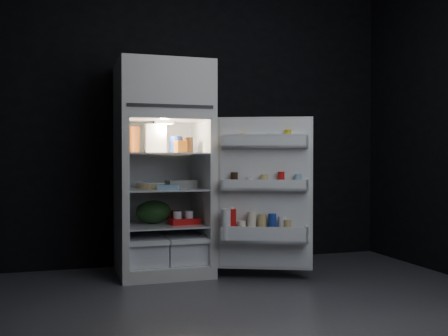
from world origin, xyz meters
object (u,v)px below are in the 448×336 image
object	(u,v)px
yogurt_tray	(184,221)
refrigerator	(162,161)
milk_jug	(155,139)
fridge_door	(264,195)
egg_carton	(181,184)

from	to	relation	value
yogurt_tray	refrigerator	bearing A→B (deg)	132.93
refrigerator	milk_jug	distance (m)	0.20
refrigerator	fridge_door	distance (m)	0.93
egg_carton	yogurt_tray	bearing A→B (deg)	-57.89
egg_carton	yogurt_tray	distance (m)	0.31
milk_jug	egg_carton	bearing A→B (deg)	-26.77
fridge_door	egg_carton	xyz separation A→B (m)	(-0.58, 0.41, 0.08)
milk_jug	yogurt_tray	distance (m)	0.74
fridge_door	milk_jug	world-z (taller)	fridge_door
refrigerator	egg_carton	size ratio (longest dim) A/B	6.86
fridge_door	refrigerator	bearing A→B (deg)	143.96
milk_jug	egg_carton	xyz separation A→B (m)	(0.20, -0.11, -0.38)
fridge_door	egg_carton	world-z (taller)	fridge_door
egg_carton	yogurt_tray	size ratio (longest dim) A/B	1.03
milk_jug	yogurt_tray	xyz separation A→B (m)	(0.22, -0.13, -0.69)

